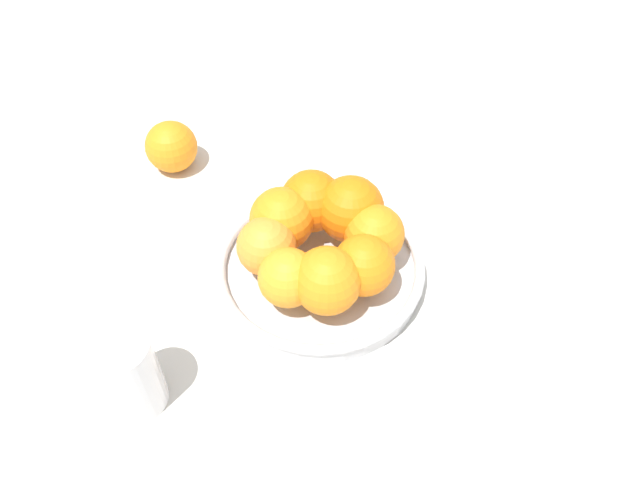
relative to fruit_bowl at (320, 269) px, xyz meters
The scene contains 5 objects.
ground_plane 0.02m from the fruit_bowl, ahead, with size 4.00×4.00×0.00m, color beige.
fruit_bowl is the anchor object (origin of this frame).
orange_pile 0.05m from the fruit_bowl, 16.80° to the left, with size 0.20×0.19×0.08m.
stray_orange 0.30m from the fruit_bowl, 90.57° to the left, with size 0.07×0.07×0.07m, color orange.
drinking_glass 0.26m from the fruit_bowl, behind, with size 0.06×0.06×0.10m, color white.
Camera 1 is at (-0.35, -0.34, 0.61)m, focal length 35.00 mm.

